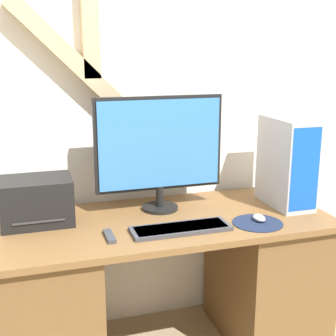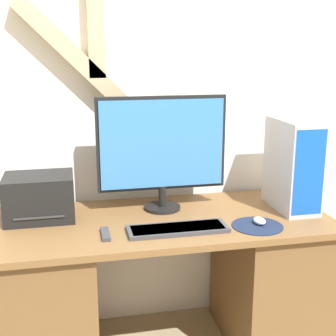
{
  "view_description": "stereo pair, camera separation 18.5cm",
  "coord_description": "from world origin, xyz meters",
  "px_view_note": "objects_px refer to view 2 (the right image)",
  "views": [
    {
      "loc": [
        -0.59,
        -1.64,
        1.5
      ],
      "look_at": [
        0.02,
        0.34,
        0.96
      ],
      "focal_mm": 50.0,
      "sensor_mm": 36.0,
      "label": 1
    },
    {
      "loc": [
        -0.41,
        -1.69,
        1.5
      ],
      "look_at": [
        0.02,
        0.34,
        0.96
      ],
      "focal_mm": 50.0,
      "sensor_mm": 36.0,
      "label": 2
    }
  ],
  "objects_px": {
    "keyboard": "(178,229)",
    "remote_control": "(105,234)",
    "printer": "(40,197)",
    "monitor": "(162,147)",
    "mouse": "(259,221)",
    "computer_tower": "(293,165)"
  },
  "relations": [
    {
      "from": "keyboard",
      "to": "remote_control",
      "type": "relative_size",
      "value": 3.23
    },
    {
      "from": "keyboard",
      "to": "printer",
      "type": "height_order",
      "value": "printer"
    },
    {
      "from": "monitor",
      "to": "mouse",
      "type": "relative_size",
      "value": 8.06
    },
    {
      "from": "monitor",
      "to": "remote_control",
      "type": "xyz_separation_m",
      "value": [
        -0.31,
        -0.29,
        -0.31
      ]
    },
    {
      "from": "printer",
      "to": "remote_control",
      "type": "xyz_separation_m",
      "value": [
        0.28,
        -0.27,
        -0.1
      ]
    },
    {
      "from": "monitor",
      "to": "printer",
      "type": "height_order",
      "value": "monitor"
    },
    {
      "from": "mouse",
      "to": "computer_tower",
      "type": "height_order",
      "value": "computer_tower"
    },
    {
      "from": "monitor",
      "to": "keyboard",
      "type": "height_order",
      "value": "monitor"
    },
    {
      "from": "monitor",
      "to": "remote_control",
      "type": "relative_size",
      "value": 4.61
    },
    {
      "from": "monitor",
      "to": "mouse",
      "type": "height_order",
      "value": "monitor"
    },
    {
      "from": "computer_tower",
      "to": "keyboard",
      "type": "bearing_deg",
      "value": -164.12
    },
    {
      "from": "monitor",
      "to": "keyboard",
      "type": "xyz_separation_m",
      "value": [
        0.01,
        -0.3,
        -0.3
      ]
    },
    {
      "from": "monitor",
      "to": "computer_tower",
      "type": "height_order",
      "value": "monitor"
    },
    {
      "from": "computer_tower",
      "to": "printer",
      "type": "distance_m",
      "value": 1.22
    },
    {
      "from": "monitor",
      "to": "computer_tower",
      "type": "xyz_separation_m",
      "value": [
        0.63,
        -0.12,
        -0.09
      ]
    },
    {
      "from": "monitor",
      "to": "remote_control",
      "type": "height_order",
      "value": "monitor"
    },
    {
      "from": "monitor",
      "to": "mouse",
      "type": "xyz_separation_m",
      "value": [
        0.39,
        -0.3,
        -0.3
      ]
    },
    {
      "from": "mouse",
      "to": "printer",
      "type": "distance_m",
      "value": 1.02
    },
    {
      "from": "keyboard",
      "to": "mouse",
      "type": "bearing_deg",
      "value": -0.5
    },
    {
      "from": "computer_tower",
      "to": "printer",
      "type": "xyz_separation_m",
      "value": [
        -1.21,
        0.11,
        -0.12
      ]
    },
    {
      "from": "printer",
      "to": "remote_control",
      "type": "distance_m",
      "value": 0.4
    },
    {
      "from": "remote_control",
      "to": "printer",
      "type": "bearing_deg",
      "value": 135.44
    }
  ]
}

